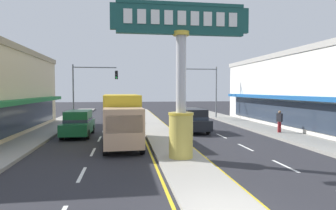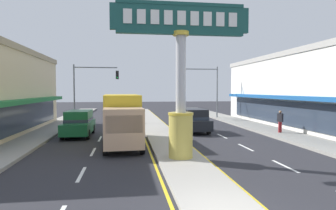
% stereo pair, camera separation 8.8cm
% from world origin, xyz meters
% --- Properties ---
extents(median_strip, '(2.30, 52.00, 0.14)m').
position_xyz_m(median_strip, '(0.00, 18.00, 0.07)').
color(median_strip, '#A39E93').
rests_on(median_strip, ground).
extents(sidewalk_left, '(2.80, 60.00, 0.18)m').
position_xyz_m(sidewalk_left, '(-9.15, 16.00, 0.09)').
color(sidewalk_left, gray).
rests_on(sidewalk_left, ground).
extents(sidewalk_right, '(2.80, 60.00, 0.18)m').
position_xyz_m(sidewalk_right, '(9.15, 16.00, 0.09)').
color(sidewalk_right, gray).
rests_on(sidewalk_right, ground).
extents(lane_markings, '(9.04, 52.00, 0.01)m').
position_xyz_m(lane_markings, '(0.00, 16.65, 0.00)').
color(lane_markings, silver).
rests_on(lane_markings, ground).
extents(district_sign, '(6.69, 1.22, 7.45)m').
position_xyz_m(district_sign, '(-0.00, 6.57, 3.95)').
color(district_sign, gold).
rests_on(district_sign, median_strip).
extents(storefront_right, '(9.36, 24.65, 6.75)m').
position_xyz_m(storefront_right, '(14.78, 16.35, 3.38)').
color(storefront_right, silver).
rests_on(storefront_right, ground).
extents(traffic_light_left_side, '(4.86, 0.46, 6.20)m').
position_xyz_m(traffic_light_left_side, '(-6.38, 25.53, 4.25)').
color(traffic_light_left_side, slate).
rests_on(traffic_light_left_side, ground).
extents(traffic_light_right_side, '(4.86, 0.46, 6.20)m').
position_xyz_m(traffic_light_right_side, '(6.38, 26.37, 4.25)').
color(traffic_light_right_side, slate).
rests_on(traffic_light_right_side, ground).
extents(suv_near_right_lane, '(2.17, 4.70, 1.90)m').
position_xyz_m(suv_near_right_lane, '(2.80, 16.02, 0.98)').
color(suv_near_right_lane, black).
rests_on(suv_near_right_lane, ground).
extents(box_truck_far_right_lane, '(2.45, 6.98, 3.12)m').
position_xyz_m(box_truck_far_right_lane, '(-2.86, 11.05, 1.69)').
color(box_truck_far_right_lane, tan).
rests_on(box_truck_far_right_lane, ground).
extents(suv_mid_left_lane, '(2.02, 4.63, 1.90)m').
position_xyz_m(suv_mid_left_lane, '(-6.10, 15.09, 0.98)').
color(suv_mid_left_lane, '#14562D').
rests_on(suv_mid_left_lane, ground).
extents(pedestrian_near_kerb, '(0.39, 0.46, 1.68)m').
position_xyz_m(pedestrian_near_kerb, '(9.08, 13.58, 1.13)').
color(pedestrian_near_kerb, maroon).
rests_on(pedestrian_near_kerb, sidewalk_right).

